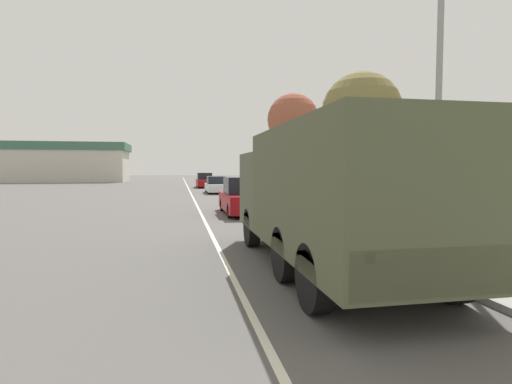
{
  "coord_description": "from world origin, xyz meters",
  "views": [
    {
      "loc": [
        -1.01,
        1.41,
        2.1
      ],
      "look_at": [
        0.82,
        10.82,
        1.54
      ],
      "focal_mm": 28.0,
      "sensor_mm": 36.0,
      "label": 1
    }
  ],
  "objects_px": {
    "car_nearest_ahead": "(243,198)",
    "car_second_ahead": "(216,185)",
    "car_third_ahead": "(205,181)",
    "lamp_post": "(433,39)",
    "military_truck": "(330,192)",
    "pickup_truck": "(436,206)"
  },
  "relations": [
    {
      "from": "lamp_post",
      "to": "car_third_ahead",
      "type": "bearing_deg",
      "value": 94.33
    },
    {
      "from": "military_truck",
      "to": "pickup_truck",
      "type": "xyz_separation_m",
      "value": [
        4.9,
        3.47,
        -0.69
      ]
    },
    {
      "from": "pickup_truck",
      "to": "car_third_ahead",
      "type": "bearing_deg",
      "value": 98.78
    },
    {
      "from": "military_truck",
      "to": "car_second_ahead",
      "type": "height_order",
      "value": "military_truck"
    },
    {
      "from": "car_nearest_ahead",
      "to": "car_third_ahead",
      "type": "xyz_separation_m",
      "value": [
        -0.11,
        26.22,
        -0.03
      ]
    },
    {
      "from": "car_nearest_ahead",
      "to": "car_third_ahead",
      "type": "distance_m",
      "value": 26.22
    },
    {
      "from": "car_second_ahead",
      "to": "military_truck",
      "type": "bearing_deg",
      "value": -90.27
    },
    {
      "from": "military_truck",
      "to": "car_nearest_ahead",
      "type": "xyz_separation_m",
      "value": [
        -0.13,
        10.5,
        -0.85
      ]
    },
    {
      "from": "car_nearest_ahead",
      "to": "pickup_truck",
      "type": "relative_size",
      "value": 0.83
    },
    {
      "from": "car_nearest_ahead",
      "to": "lamp_post",
      "type": "bearing_deg",
      "value": -75.36
    },
    {
      "from": "car_second_ahead",
      "to": "car_third_ahead",
      "type": "distance_m",
      "value": 10.21
    },
    {
      "from": "car_nearest_ahead",
      "to": "lamp_post",
      "type": "distance_m",
      "value": 11.29
    },
    {
      "from": "lamp_post",
      "to": "pickup_truck",
      "type": "bearing_deg",
      "value": 52.49
    },
    {
      "from": "car_third_ahead",
      "to": "lamp_post",
      "type": "bearing_deg",
      "value": -85.67
    },
    {
      "from": "military_truck",
      "to": "car_second_ahead",
      "type": "distance_m",
      "value": 26.54
    },
    {
      "from": "military_truck",
      "to": "car_second_ahead",
      "type": "bearing_deg",
      "value": 89.73
    },
    {
      "from": "car_second_ahead",
      "to": "lamp_post",
      "type": "height_order",
      "value": "lamp_post"
    },
    {
      "from": "car_third_ahead",
      "to": "lamp_post",
      "type": "relative_size",
      "value": 0.57
    },
    {
      "from": "car_second_ahead",
      "to": "car_third_ahead",
      "type": "xyz_separation_m",
      "value": [
        -0.36,
        10.2,
        0.08
      ]
    },
    {
      "from": "military_truck",
      "to": "car_nearest_ahead",
      "type": "height_order",
      "value": "military_truck"
    },
    {
      "from": "car_nearest_ahead",
      "to": "car_second_ahead",
      "type": "height_order",
      "value": "car_nearest_ahead"
    },
    {
      "from": "car_nearest_ahead",
      "to": "lamp_post",
      "type": "height_order",
      "value": "lamp_post"
    }
  ]
}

